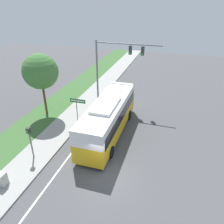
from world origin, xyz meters
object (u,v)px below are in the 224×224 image
Objects in this scene: bus at (109,116)px; pedestrian_signal at (30,138)px; signal_gantry at (115,60)px; street_sign at (77,106)px; utility_cabinet at (1,179)px.

pedestrian_signal is at bearing -133.07° from bus.
signal_gantry is 2.60× the size of street_sign.
signal_gantry reaches higher than utility_cabinet.
bus is 3.66× the size of street_sign.
pedestrian_signal is (-3.33, -11.66, -3.30)m from signal_gantry.
street_sign is at bearing 80.58° from utility_cabinet.
street_sign is 2.93× the size of utility_cabinet.
utility_cabinet is (-1.51, -9.08, -1.43)m from street_sign.
utility_cabinet is at bearing -99.42° from street_sign.
signal_gantry is at bearing 70.02° from street_sign.
bus is 9.73m from utility_cabinet.
bus is at bearing 46.93° from pedestrian_signal.
street_sign is 9.32m from utility_cabinet.
signal_gantry is 6.91m from street_sign.
pedestrian_signal is 2.92× the size of utility_cabinet.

